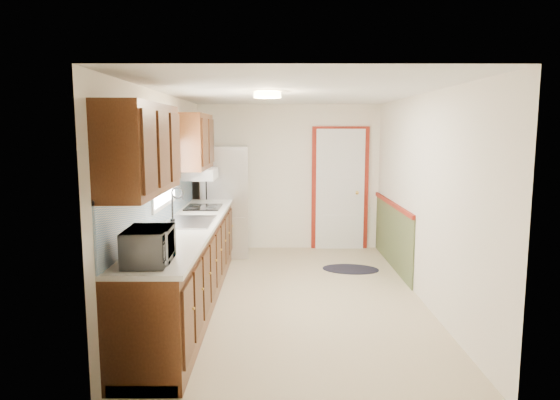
{
  "coord_description": "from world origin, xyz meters",
  "views": [
    {
      "loc": [
        -0.19,
        -5.77,
        1.98
      ],
      "look_at": [
        -0.16,
        0.13,
        1.15
      ],
      "focal_mm": 32.0,
      "sensor_mm": 36.0,
      "label": 1
    }
  ],
  "objects": [
    {
      "name": "microwave",
      "position": [
        -1.2,
        -1.95,
        1.11
      ],
      "size": [
        0.3,
        0.51,
        0.34
      ],
      "primitive_type": "imported",
      "rotation": [
        0.0,
        0.0,
        1.61
      ],
      "color": "white",
      "rests_on": "kitchen_run"
    },
    {
      "name": "room_shell",
      "position": [
        0.0,
        0.0,
        1.2
      ],
      "size": [
        3.2,
        5.2,
        2.52
      ],
      "color": "tan",
      "rests_on": "ground"
    },
    {
      "name": "cooktop",
      "position": [
        -1.19,
        0.87,
        0.95
      ],
      "size": [
        0.46,
        0.55,
        0.02
      ],
      "primitive_type": "cube",
      "color": "black",
      "rests_on": "kitchen_run"
    },
    {
      "name": "refrigerator",
      "position": [
        -1.02,
        2.05,
        0.87
      ],
      "size": [
        0.77,
        0.75,
        1.73
      ],
      "rotation": [
        0.0,
        0.0,
        0.07
      ],
      "color": "#B7B7BC",
      "rests_on": "ground"
    },
    {
      "name": "kitchen_run",
      "position": [
        -1.24,
        -0.29,
        0.81
      ],
      "size": [
        0.63,
        4.0,
        2.2
      ],
      "color": "#3E1F0E",
      "rests_on": "ground"
    },
    {
      "name": "ceiling_fixture",
      "position": [
        -0.3,
        -0.2,
        2.36
      ],
      "size": [
        0.3,
        0.3,
        0.06
      ],
      "primitive_type": "cylinder",
      "color": "#FFD88C",
      "rests_on": "room_shell"
    },
    {
      "name": "rug",
      "position": [
        0.86,
        1.15,
        0.01
      ],
      "size": [
        0.87,
        0.64,
        0.01
      ],
      "primitive_type": "ellipsoid",
      "rotation": [
        0.0,
        0.0,
        -0.17
      ],
      "color": "black",
      "rests_on": "ground"
    },
    {
      "name": "back_wall_trim",
      "position": [
        0.99,
        2.21,
        0.89
      ],
      "size": [
        1.12,
        2.3,
        2.08
      ],
      "color": "maroon",
      "rests_on": "ground"
    }
  ]
}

